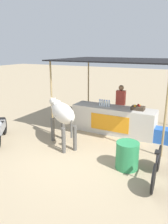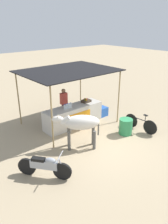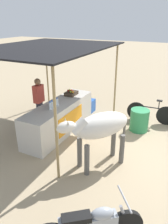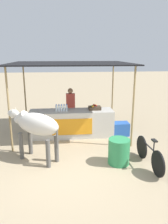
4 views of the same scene
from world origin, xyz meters
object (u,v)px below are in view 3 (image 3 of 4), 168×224
at_px(cow, 99,127).
at_px(bicycle_leaning, 151,113).
at_px(vendor_behind_counter, 39,103).
at_px(fruit_crate, 71,93).
at_px(cooler_box, 87,106).
at_px(stall_counter, 60,118).
at_px(water_barrel, 139,120).

bearing_deg(cow, bicycle_leaning, -12.91).
height_order(vendor_behind_counter, bicycle_leaning, vendor_behind_counter).
distance_m(fruit_crate, cow, 2.63).
distance_m(fruit_crate, vendor_behind_counter, 1.11).
bearing_deg(cow, cooler_box, 30.20).
relative_size(vendor_behind_counter, bicycle_leaning, 0.99).
distance_m(fruit_crate, cooler_box, 1.25).
bearing_deg(stall_counter, bicycle_leaning, -51.35).
relative_size(vendor_behind_counter, water_barrel, 2.31).
xyz_separation_m(cooler_box, bicycle_leaning, (0.16, -2.36, 0.11)).
height_order(water_barrel, bicycle_leaning, bicycle_leaning).
height_order(stall_counter, cooler_box, stall_counter).
bearing_deg(stall_counter, cow, -120.97).
relative_size(stall_counter, cow, 1.78).
distance_m(fruit_crate, water_barrel, 2.40).
distance_m(cooler_box, water_barrel, 2.21).
relative_size(fruit_crate, bicycle_leaning, 0.27).
height_order(vendor_behind_counter, cooler_box, vendor_behind_counter).
distance_m(stall_counter, cooler_box, 1.82).
xyz_separation_m(cooler_box, water_barrel, (-0.61, -2.13, 0.12)).
xyz_separation_m(vendor_behind_counter, cow, (-1.06, -2.52, 0.18)).
bearing_deg(stall_counter, fruit_crate, 3.64).
distance_m(vendor_behind_counter, cooler_box, 2.08).
distance_m(stall_counter, cow, 2.13).
height_order(fruit_crate, cooler_box, fruit_crate).
distance_m(cooler_box, bicycle_leaning, 2.37).
relative_size(fruit_crate, vendor_behind_counter, 0.27).
bearing_deg(vendor_behind_counter, stall_counter, -90.16).
relative_size(stall_counter, water_barrel, 4.21).
relative_size(stall_counter, bicycle_leaning, 1.81).
bearing_deg(fruit_crate, bicycle_leaning, -66.08).
xyz_separation_m(stall_counter, bicycle_leaning, (1.96, -2.46, -0.13)).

